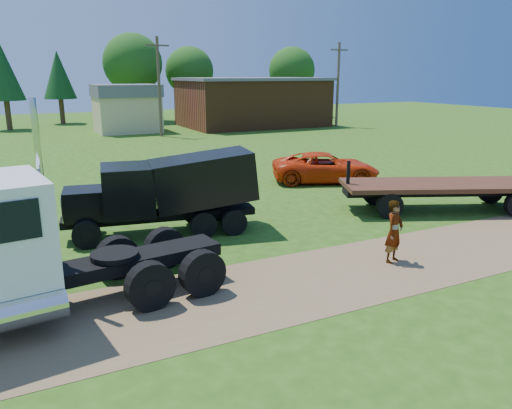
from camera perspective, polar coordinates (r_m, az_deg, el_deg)
name	(u,v)px	position (r m, az deg, el deg)	size (l,w,h in m)	color
ground	(303,282)	(14.42, 5.34, -8.83)	(140.00, 140.00, 0.00)	#2A4E11
dirt_track	(303,282)	(14.42, 5.34, -8.81)	(120.00, 4.20, 0.01)	brown
black_dump_truck	(169,189)	(18.45, -9.97, 1.70)	(7.11, 3.17, 3.01)	black
orange_pickup	(326,167)	(27.47, 7.96, 4.23)	(2.66, 5.77, 1.60)	red
flatbed_trailer	(444,189)	(22.89, 20.68, 1.66)	(8.91, 5.82, 2.20)	#3C1C13
spectator_a	(394,232)	(16.09, 15.53, -3.01)	(0.72, 0.48, 1.99)	#999999
spectator_b	(208,198)	(19.82, -5.56, 0.69)	(0.93, 0.73, 1.92)	#999999
brick_building	(252,102)	(57.07, -0.44, 11.65)	(15.40, 10.40, 5.30)	brown
tan_shed	(127,108)	(52.47, -14.55, 10.66)	(6.20, 5.40, 4.70)	tan
utility_poles	(159,85)	(48.01, -11.02, 13.25)	(42.20, 0.28, 9.00)	#493729
tree_row	(88,69)	(62.79, -18.60, 14.50)	(57.84, 12.22, 10.48)	#3B2618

